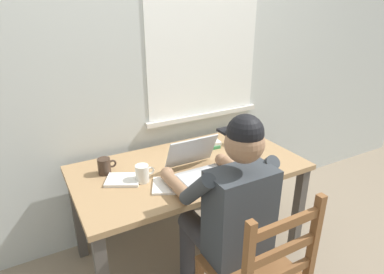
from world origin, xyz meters
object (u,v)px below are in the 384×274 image
seated_person (228,208)px  book_stack_side (241,140)px  wooden_chair (258,274)px  computer_mouse (237,167)px  book_stack_main (205,144)px  desk (189,177)px  coffee_mug_white (143,173)px  coffee_mug_dark (105,166)px  laptop (199,167)px

seated_person → book_stack_side: size_ratio=5.94×
wooden_chair → computer_mouse: bearing=64.7°
computer_mouse → book_stack_main: size_ratio=0.44×
desk → book_stack_main: size_ratio=6.46×
coffee_mug_white → coffee_mug_dark: coffee_mug_white is taller
coffee_mug_dark → coffee_mug_white: bearing=-50.1°
seated_person → computer_mouse: (0.26, 0.28, 0.05)m
seated_person → wooden_chair: size_ratio=1.33×
book_stack_side → laptop: bearing=-154.2°
computer_mouse → book_stack_main: book_stack_main is taller
coffee_mug_dark → book_stack_side: size_ratio=0.56×
laptop → coffee_mug_dark: size_ratio=2.85×
laptop → book_stack_side: (0.51, 0.24, -0.02)m
coffee_mug_white → book_stack_side: (0.84, 0.16, -0.02)m
desk → coffee_mug_dark: bearing=162.5°
wooden_chair → coffee_mug_dark: (-0.49, 0.91, 0.31)m
coffee_mug_white → book_stack_main: coffee_mug_white is taller
desk → wooden_chair: bearing=-91.3°
seated_person → computer_mouse: bearing=46.4°
desk → seated_person: 0.47m
computer_mouse → coffee_mug_white: size_ratio=0.85×
wooden_chair → coffee_mug_white: wooden_chair is taller
laptop → book_stack_side: bearing=25.8°
seated_person → book_stack_side: 0.78m
desk → coffee_mug_dark: 0.55m
desk → wooden_chair: (-0.02, -0.75, -0.17)m
seated_person → book_stack_side: seated_person is taller
computer_mouse → coffee_mug_dark: coffee_mug_dark is taller
laptop → coffee_mug_white: laptop is taller
wooden_chair → laptop: same height
coffee_mug_white → book_stack_side: coffee_mug_white is taller
seated_person → wooden_chair: seated_person is taller
coffee_mug_white → book_stack_side: 0.85m
laptop → coffee_mug_white: (-0.33, 0.09, 0.00)m
coffee_mug_white → book_stack_main: 0.63m
coffee_mug_dark → book_stack_side: (1.01, -0.05, -0.02)m
seated_person → book_stack_main: 0.72m
desk → book_stack_main: book_stack_main is taller
seated_person → laptop: size_ratio=3.72×
book_stack_main → book_stack_side: book_stack_side is taller
coffee_mug_dark → desk: bearing=-17.5°
coffee_mug_dark → wooden_chair: bearing=-61.8°
desk → book_stack_side: size_ratio=7.11×
desk → book_stack_side: bearing=12.6°
seated_person → laptop: bearing=87.6°
laptop → book_stack_side: 0.56m
book_stack_main → wooden_chair: bearing=-105.2°
desk → laptop: (-0.00, -0.13, 0.14)m
computer_mouse → laptop: bearing=166.6°
wooden_chair → book_stack_main: 1.03m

